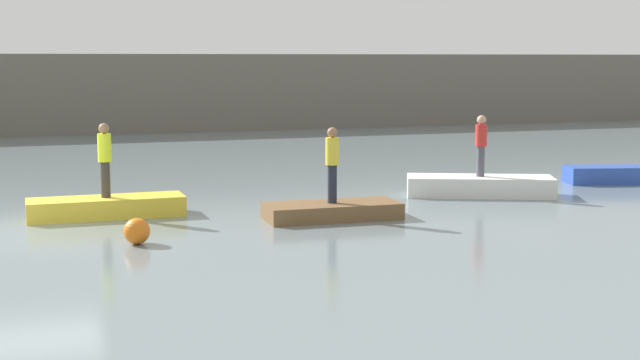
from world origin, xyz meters
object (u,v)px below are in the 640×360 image
(rowboat_white, at_px, (480,186))
(rowboat_blue, at_px, (610,175))
(person_yellow_shirt, at_px, (332,161))
(rowboat_brown, at_px, (332,211))
(person_hiviz_shirt, at_px, (105,156))
(mooring_buoy, at_px, (137,231))
(person_red_shirt, at_px, (481,142))
(rowboat_yellow, at_px, (106,207))

(rowboat_white, xyz_separation_m, rowboat_blue, (5.00, 0.96, -0.01))
(rowboat_blue, height_order, person_yellow_shirt, person_yellow_shirt)
(rowboat_brown, height_order, rowboat_white, rowboat_white)
(person_hiviz_shirt, height_order, mooring_buoy, person_hiviz_shirt)
(person_hiviz_shirt, height_order, person_red_shirt, person_hiviz_shirt)
(rowboat_brown, relative_size, person_yellow_shirt, 1.78)
(rowboat_blue, relative_size, mooring_buoy, 4.91)
(rowboat_blue, bearing_deg, person_yellow_shirt, -148.69)
(rowboat_yellow, distance_m, person_hiviz_shirt, 1.24)
(rowboat_white, bearing_deg, person_hiviz_shirt, -156.53)
(rowboat_yellow, relative_size, rowboat_brown, 1.15)
(rowboat_brown, distance_m, mooring_buoy, 4.96)
(rowboat_brown, bearing_deg, person_hiviz_shirt, 160.30)
(rowboat_white, bearing_deg, rowboat_blue, 34.27)
(rowboat_brown, bearing_deg, mooring_buoy, -161.64)
(person_hiviz_shirt, distance_m, mooring_buoy, 3.62)
(rowboat_yellow, distance_m, person_yellow_shirt, 5.53)
(rowboat_blue, bearing_deg, rowboat_yellow, -161.41)
(rowboat_brown, xyz_separation_m, person_hiviz_shirt, (-5.03, 1.99, 1.28))
(rowboat_brown, height_order, mooring_buoy, mooring_buoy)
(rowboat_brown, relative_size, person_red_shirt, 1.89)
(rowboat_yellow, height_order, person_yellow_shirt, person_yellow_shirt)
(person_hiviz_shirt, relative_size, mooring_buoy, 3.28)
(rowboat_brown, distance_m, rowboat_blue, 10.48)
(rowboat_brown, height_order, person_hiviz_shirt, person_hiviz_shirt)
(person_red_shirt, xyz_separation_m, mooring_buoy, (-9.81, -3.41, -1.22))
(person_yellow_shirt, xyz_separation_m, mooring_buoy, (-4.75, -1.41, -1.12))
(rowboat_brown, relative_size, person_hiviz_shirt, 1.79)
(rowboat_brown, distance_m, person_hiviz_shirt, 5.56)
(rowboat_blue, bearing_deg, mooring_buoy, -148.66)
(rowboat_yellow, distance_m, rowboat_blue, 15.12)
(rowboat_yellow, distance_m, person_red_shirt, 10.17)
(person_red_shirt, distance_m, person_yellow_shirt, 5.44)
(rowboat_brown, relative_size, mooring_buoy, 5.89)
(person_red_shirt, bearing_deg, person_hiviz_shirt, -179.91)
(rowboat_blue, distance_m, mooring_buoy, 15.44)
(rowboat_yellow, height_order, rowboat_brown, rowboat_yellow)
(rowboat_yellow, bearing_deg, mooring_buoy, -85.03)
(rowboat_white, distance_m, person_yellow_shirt, 5.55)
(rowboat_blue, height_order, person_red_shirt, person_red_shirt)
(mooring_buoy, bearing_deg, person_hiviz_shirt, 94.75)
(rowboat_white, bearing_deg, mooring_buoy, -137.44)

